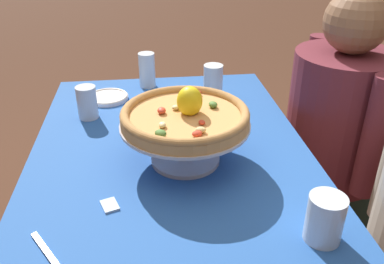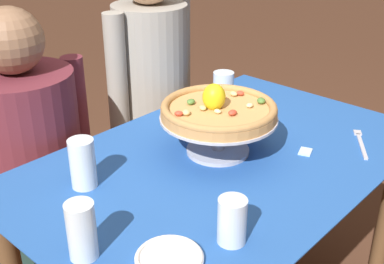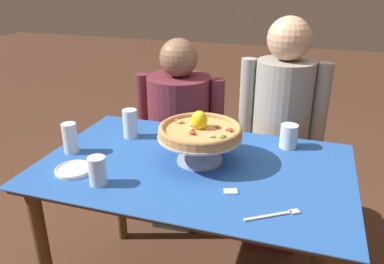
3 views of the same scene
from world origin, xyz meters
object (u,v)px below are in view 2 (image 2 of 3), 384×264
(water_glass_back_right, at_px, (223,88))
(water_glass_side_left, at_px, (82,234))
(sugar_packet, at_px, (305,152))
(diner_left, at_px, (32,172))
(diner_right, at_px, (153,112))
(water_glass_front_left, at_px, (232,223))
(dinner_fork, at_px, (361,142))
(side_plate, at_px, (169,258))
(pizza_stand, at_px, (218,128))
(pizza, at_px, (219,109))
(water_glass_back_left, at_px, (83,167))

(water_glass_back_right, xyz_separation_m, water_glass_side_left, (-0.91, -0.35, 0.01))
(water_glass_side_left, xyz_separation_m, sugar_packet, (0.75, -0.11, -0.06))
(diner_left, distance_m, diner_right, 0.59)
(water_glass_side_left, bearing_deg, water_glass_front_left, -38.69)
(water_glass_back_right, bearing_deg, dinner_fork, -89.12)
(diner_right, bearing_deg, dinner_fork, -85.45)
(water_glass_side_left, bearing_deg, diner_right, 38.80)
(side_plate, height_order, diner_left, diner_left)
(side_plate, distance_m, diner_left, 0.87)
(water_glass_front_left, bearing_deg, pizza_stand, 43.85)
(water_glass_front_left, height_order, side_plate, water_glass_front_left)
(dinner_fork, bearing_deg, diner_right, 94.55)
(water_glass_back_right, bearing_deg, side_plate, -147.91)
(water_glass_back_right, bearing_deg, pizza, -143.11)
(dinner_fork, relative_size, diner_right, 0.14)
(sugar_packet, bearing_deg, side_plate, -176.28)
(water_glass_front_left, relative_size, water_glass_side_left, 0.82)
(water_glass_back_left, bearing_deg, sugar_packet, -31.06)
(pizza, distance_m, diner_left, 0.75)
(water_glass_side_left, distance_m, diner_left, 0.78)
(water_glass_front_left, height_order, diner_right, diner_right)
(pizza, bearing_deg, diner_right, 64.54)
(pizza_stand, xyz_separation_m, water_glass_back_left, (-0.39, 0.14, -0.02))
(pizza_stand, relative_size, diner_left, 0.30)
(pizza_stand, bearing_deg, dinner_fork, -40.37)
(water_glass_back_right, bearing_deg, water_glass_back_left, -171.10)
(water_glass_side_left, bearing_deg, sugar_packet, -8.36)
(dinner_fork, xyz_separation_m, diner_left, (-0.66, 0.90, -0.18))
(water_glass_front_left, relative_size, diner_left, 0.10)
(water_glass_back_left, distance_m, sugar_packet, 0.67)
(water_glass_front_left, relative_size, side_plate, 0.75)
(water_glass_front_left, distance_m, sugar_packet, 0.50)
(water_glass_back_right, relative_size, diner_left, 0.09)
(water_glass_back_left, height_order, dinner_fork, water_glass_back_left)
(diner_right, bearing_deg, sugar_packet, -97.33)
(water_glass_back_left, relative_size, diner_right, 0.11)
(dinner_fork, bearing_deg, water_glass_side_left, 167.28)
(water_glass_back_left, xyz_separation_m, water_glass_back_right, (0.73, 0.11, -0.01))
(side_plate, distance_m, dinner_fork, 0.81)
(water_glass_back_right, bearing_deg, diner_left, 152.22)
(dinner_fork, height_order, sugar_packet, dinner_fork)
(water_glass_back_left, relative_size, water_glass_back_right, 1.28)
(dinner_fork, xyz_separation_m, sugar_packet, (-0.17, 0.10, -0.00))
(water_glass_side_left, distance_m, side_plate, 0.19)
(pizza, xyz_separation_m, dinner_fork, (0.35, -0.30, -0.14))
(water_glass_back_right, relative_size, dinner_fork, 0.62)
(water_glass_back_right, distance_m, dinner_fork, 0.56)
(dinner_fork, distance_m, diner_right, 0.90)
(sugar_packet, height_order, diner_left, diner_left)
(water_glass_back_left, relative_size, water_glass_front_left, 1.24)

